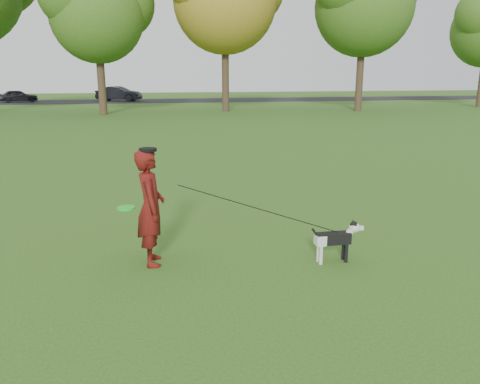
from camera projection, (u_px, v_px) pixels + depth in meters
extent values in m
plane|color=#285116|center=(255.00, 273.00, 6.11)|extent=(120.00, 120.00, 0.00)
cube|color=black|center=(161.00, 101.00, 44.14)|extent=(120.00, 7.00, 0.02)
imported|color=#510D0B|center=(151.00, 208.00, 6.23)|extent=(0.39, 0.58, 1.58)
cube|color=black|center=(333.00, 238.00, 6.38)|extent=(0.48, 0.15, 0.16)
cube|color=silver|center=(320.00, 240.00, 6.35)|extent=(0.13, 0.15, 0.14)
cylinder|color=silver|center=(321.00, 255.00, 6.35)|extent=(0.05, 0.05, 0.26)
cylinder|color=silver|center=(318.00, 252.00, 6.45)|extent=(0.05, 0.05, 0.26)
cylinder|color=black|center=(346.00, 253.00, 6.42)|extent=(0.05, 0.05, 0.26)
cylinder|color=black|center=(343.00, 250.00, 6.52)|extent=(0.05, 0.05, 0.26)
cylinder|color=silver|center=(348.00, 235.00, 6.41)|extent=(0.16, 0.10, 0.17)
sphere|color=silver|center=(354.00, 228.00, 6.40)|extent=(0.15, 0.15, 0.15)
sphere|color=black|center=(354.00, 225.00, 6.39)|extent=(0.11, 0.11, 0.11)
cube|color=silver|center=(360.00, 228.00, 6.42)|extent=(0.10, 0.06, 0.05)
sphere|color=black|center=(363.00, 228.00, 6.43)|extent=(0.03, 0.03, 0.03)
cone|color=black|center=(355.00, 223.00, 6.35)|extent=(0.05, 0.05, 0.06)
cone|color=black|center=(353.00, 221.00, 6.42)|extent=(0.05, 0.05, 0.06)
cylinder|color=black|center=(317.00, 236.00, 6.32)|extent=(0.17, 0.03, 0.22)
cylinder|color=black|center=(345.00, 234.00, 6.40)|extent=(0.11, 0.11, 0.02)
imported|color=black|center=(18.00, 96.00, 41.67)|extent=(3.45, 2.19, 1.09)
imported|color=black|center=(119.00, 94.00, 43.27)|extent=(4.30, 2.54, 1.34)
cylinder|color=#1BDC22|center=(126.00, 208.00, 6.04)|extent=(0.23, 0.23, 0.02)
cylinder|color=black|center=(148.00, 150.00, 6.04)|extent=(0.23, 0.23, 0.04)
cylinder|color=#38281C|center=(101.00, 80.00, 29.09)|extent=(0.48, 0.48, 4.20)
sphere|color=#426B1E|center=(96.00, 6.00, 28.02)|extent=(5.60, 5.60, 5.60)
cylinder|color=#38281C|center=(225.00, 73.00, 31.43)|extent=(0.48, 0.48, 5.04)
cylinder|color=#38281C|center=(360.00, 75.00, 31.71)|extent=(0.48, 0.48, 4.83)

